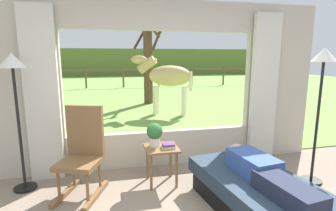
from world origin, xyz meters
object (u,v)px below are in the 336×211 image
at_px(potted_plant, 155,133).
at_px(book_stack, 168,146).
at_px(rocking_chair, 82,152).
at_px(floor_lamp_left, 14,81).
at_px(floor_lamp_right, 322,75).
at_px(recliner_sofa, 258,196).
at_px(horse, 167,76).
at_px(reclining_person, 263,172).
at_px(side_table, 161,154).
at_px(pasture_tree, 148,61).

relative_size(potted_plant, book_stack, 1.71).
bearing_deg(potted_plant, rocking_chair, -174.76).
height_order(floor_lamp_left, floor_lamp_right, floor_lamp_right).
relative_size(recliner_sofa, horse, 1.01).
relative_size(reclining_person, rocking_chair, 1.28).
xyz_separation_m(reclining_person, side_table, (-0.90, 1.00, -0.10)).
distance_m(floor_lamp_left, pasture_tree, 6.47).
height_order(reclining_person, pasture_tree, pasture_tree).
height_order(rocking_chair, side_table, rocking_chair).
bearing_deg(floor_lamp_left, potted_plant, -5.82).
bearing_deg(floor_lamp_left, side_table, -7.46).
bearing_deg(floor_lamp_right, floor_lamp_left, 170.28).
relative_size(floor_lamp_left, horse, 0.99).
bearing_deg(floor_lamp_left, reclining_person, -24.65).
bearing_deg(book_stack, floor_lamp_left, 171.14).
relative_size(rocking_chair, side_table, 2.15).
relative_size(recliner_sofa, reclining_person, 1.26).
bearing_deg(floor_lamp_right, potted_plant, 167.21).
xyz_separation_m(floor_lamp_right, pasture_tree, (-1.29, 6.60, 0.09)).
distance_m(potted_plant, book_stack, 0.25).
relative_size(side_table, book_stack, 2.79).
bearing_deg(potted_plant, reclining_person, -47.30).
bearing_deg(pasture_tree, rocking_chair, -105.99).
xyz_separation_m(rocking_chair, floor_lamp_right, (3.07, -0.40, 0.94)).
bearing_deg(floor_lamp_left, rocking_chair, -18.59).
bearing_deg(rocking_chair, recliner_sofa, -4.73).
bearing_deg(book_stack, rocking_chair, 178.34).
distance_m(book_stack, floor_lamp_right, 2.21).
height_order(recliner_sofa, reclining_person, reclining_person).
distance_m(potted_plant, horse, 4.23).
height_order(book_stack, horse, horse).
distance_m(floor_lamp_right, pasture_tree, 6.73).
bearing_deg(pasture_tree, reclining_person, -88.91).
bearing_deg(reclining_person, horse, 80.94).
xyz_separation_m(reclining_person, book_stack, (-0.81, 0.94, 0.03)).
relative_size(potted_plant, floor_lamp_left, 0.18).
distance_m(recliner_sofa, reclining_person, 0.31).
bearing_deg(side_table, pasture_tree, 82.98).
relative_size(potted_plant, floor_lamp_right, 0.17).
distance_m(reclining_person, potted_plant, 1.45).
distance_m(reclining_person, side_table, 1.35).
bearing_deg(pasture_tree, floor_lamp_left, -113.24).
height_order(book_stack, floor_lamp_left, floor_lamp_left).
height_order(reclining_person, rocking_chair, rocking_chair).
distance_m(book_stack, pasture_tree, 6.35).
bearing_deg(potted_plant, horse, 75.16).
height_order(side_table, potted_plant, potted_plant).
bearing_deg(recliner_sofa, reclining_person, -97.94).
distance_m(recliner_sofa, potted_plant, 1.49).
bearing_deg(book_stack, reclining_person, -49.15).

